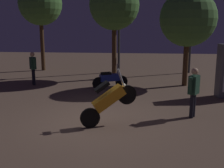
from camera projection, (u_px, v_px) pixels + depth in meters
ground_plane at (97, 121)px, 8.43m from camera, size 40.00×40.00×0.00m
motorcycle_orange_foreground at (109, 100)px, 7.91m from camera, size 1.56×0.77×1.63m
motorcycle_blue_parked_left at (110, 79)px, 12.52m from camera, size 1.53×0.82×1.11m
person_rider_beside at (33, 66)px, 13.21m from camera, size 0.45×0.59×1.57m
person_bystander_far at (194, 89)px, 8.56m from camera, size 0.43×0.60×1.56m
streetlamp_near at (119, 17)px, 16.26m from camera, size 0.36×0.36×5.08m
streetlamp_far at (192, 23)px, 16.07m from camera, size 0.36×0.36×4.55m
tree_left_bg at (188, 19)px, 12.63m from camera, size 2.56×2.56×4.38m
tree_center_bg at (114, 5)px, 14.23m from camera, size 2.56×2.56×5.09m
tree_right_bg at (40, 4)px, 16.81m from camera, size 2.61×2.61×5.36m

